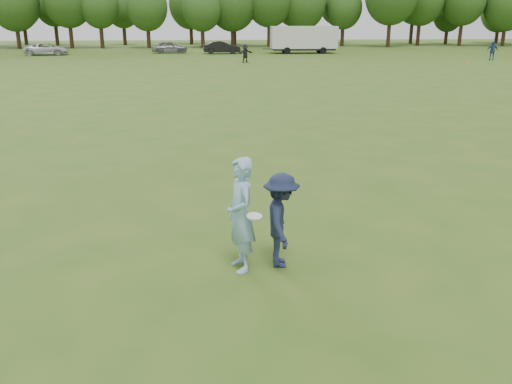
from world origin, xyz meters
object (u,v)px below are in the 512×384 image
at_px(player_far_d, 245,53).
at_px(cargo_trailer, 304,38).
at_px(defender, 281,220).
at_px(car_c, 47,49).
at_px(player_far_b, 492,51).
at_px(car_f, 222,47).
at_px(field_cone, 468,61).
at_px(car_e, 170,47).
at_px(thrower, 241,215).

distance_m(player_far_d, cargo_trailer, 15.62).
xyz_separation_m(defender, cargo_trailer, (10.69, 58.83, 0.91)).
height_order(car_c, cargo_trailer, cargo_trailer).
xyz_separation_m(player_far_d, car_c, (-22.38, 12.73, -0.18)).
distance_m(player_far_b, car_f, 30.32).
bearing_deg(field_cone, player_far_d, 175.05).
relative_size(defender, car_f, 0.39).
relative_size(defender, player_far_b, 0.91).
relative_size(car_e, field_cone, 14.38).
bearing_deg(car_c, cargo_trailer, -93.27).
xyz_separation_m(player_far_d, car_e, (-8.27, 15.17, -0.14)).
relative_size(defender, car_e, 0.40).
distance_m(field_cone, cargo_trailer, 20.57).
relative_size(player_far_b, player_far_d, 1.09).
xyz_separation_m(thrower, car_f, (1.42, 59.06, -0.29)).
height_order(player_far_d, field_cone, player_far_d).
relative_size(defender, car_c, 0.35).
bearing_deg(car_e, cargo_trailer, -97.33).
bearing_deg(cargo_trailer, player_far_b, -35.58).
bearing_deg(defender, thrower, 102.83).
xyz_separation_m(car_c, car_e, (14.10, 2.44, 0.04)).
distance_m(car_c, cargo_trailer, 30.50).
distance_m(player_far_d, car_f, 13.59).
distance_m(car_f, cargo_trailer, 10.06).
bearing_deg(car_e, car_c, 98.87).
distance_m(defender, cargo_trailer, 59.80).
bearing_deg(defender, player_far_d, 1.16).
distance_m(defender, car_f, 58.96).
bearing_deg(cargo_trailer, field_cone, -47.93).
bearing_deg(defender, field_cone, -24.83).
bearing_deg(player_far_d, car_e, 90.33).
bearing_deg(car_f, defender, 176.91).
bearing_deg(field_cone, car_c, 161.70).
xyz_separation_m(field_cone, cargo_trailer, (-13.74, 15.22, 1.63)).
distance_m(car_c, car_f, 20.49).
height_order(defender, player_far_d, player_far_d).
bearing_deg(car_f, thrower, 176.20).
distance_m(defender, car_c, 61.50).
height_order(thrower, car_e, thrower).
bearing_deg(car_e, defender, -175.58).
height_order(player_far_b, car_f, player_far_b).
distance_m(car_c, car_e, 14.31).
bearing_deg(car_f, player_far_d, -174.37).
relative_size(player_far_b, field_cone, 6.34).
height_order(player_far_b, car_e, player_far_b).
bearing_deg(player_far_d, cargo_trailer, 30.44).
relative_size(player_far_d, cargo_trailer, 0.19).
relative_size(player_far_d, car_c, 0.35).
distance_m(thrower, player_far_d, 45.73).
height_order(thrower, car_f, thrower).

